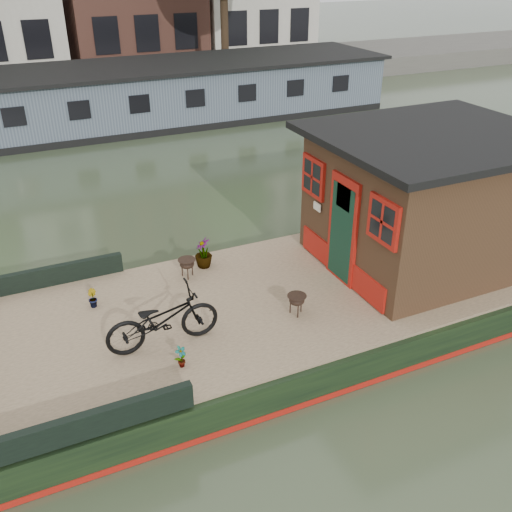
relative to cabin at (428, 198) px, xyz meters
name	(u,v)px	position (x,y,z in m)	size (l,w,h in m)	color
ground	(317,314)	(-2.19, 0.00, -1.88)	(120.00, 120.00, 0.00)	#2C3A25
houseboat_hull	(249,319)	(-3.52, 0.00, -1.60)	(14.01, 4.02, 0.60)	black
houseboat_deck	(318,284)	(-2.19, 0.00, -1.25)	(11.80, 3.80, 0.05)	tan
bow_bulwark	(8,351)	(-7.25, 0.00, -1.05)	(3.00, 4.00, 0.35)	black
cabin	(428,198)	(0.00, 0.00, 0.00)	(4.00, 3.50, 2.42)	#342214
bicycle	(162,319)	(-5.14, -0.55, -0.79)	(0.59, 1.68, 0.88)	black
potted_plant_a	(181,357)	(-5.08, -1.16, -1.06)	(0.18, 0.12, 0.34)	#9F3E2D
potted_plant_b	(92,298)	(-5.91, 0.92, -1.07)	(0.17, 0.14, 0.31)	brown
potted_plant_d	(203,253)	(-3.80, 1.42, -0.95)	(0.32, 0.32, 0.56)	brown
brazier_front	(297,305)	(-2.99, -0.67, -1.05)	(0.33, 0.33, 0.35)	black
brazier_rear	(187,268)	(-4.19, 1.18, -1.05)	(0.33, 0.33, 0.36)	black
far_houseboat	(126,98)	(-2.19, 14.00, -0.91)	(20.40, 4.40, 2.11)	#515F6C
quay	(94,81)	(-2.19, 20.50, -1.43)	(60.00, 6.00, 0.90)	#47443F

